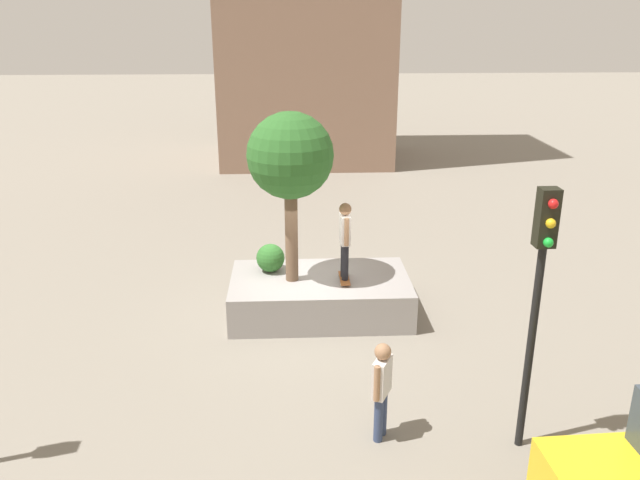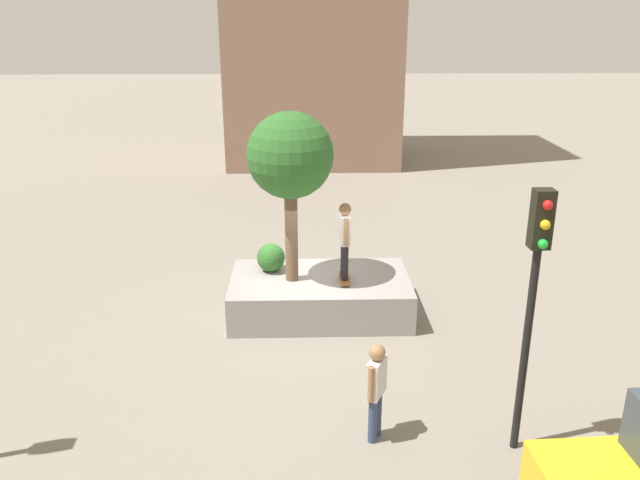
# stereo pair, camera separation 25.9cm
# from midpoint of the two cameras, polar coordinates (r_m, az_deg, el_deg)

# --- Properties ---
(ground_plane) EXTENTS (120.00, 120.00, 0.00)m
(ground_plane) POSITION_cam_midpoint_polar(r_m,az_deg,el_deg) (14.59, -1.62, -6.68)
(ground_plane) COLOR gray
(planter_ledge) EXTENTS (4.00, 2.35, 0.87)m
(planter_ledge) POSITION_cam_midpoint_polar(r_m,az_deg,el_deg) (14.49, -0.51, -4.98)
(planter_ledge) COLOR gray
(planter_ledge) RESTS_ON ground
(plaza_tree) EXTENTS (1.83, 1.83, 3.72)m
(plaza_tree) POSITION_cam_midpoint_polar(r_m,az_deg,el_deg) (13.39, -3.24, 7.36)
(plaza_tree) COLOR brown
(plaza_tree) RESTS_ON planter_ledge
(boxwood_shrub) EXTENTS (0.65, 0.65, 0.65)m
(boxwood_shrub) POSITION_cam_midpoint_polar(r_m,az_deg,el_deg) (14.61, -4.96, -1.61)
(boxwood_shrub) COLOR #2D6628
(boxwood_shrub) RESTS_ON planter_ledge
(skateboard) EXTENTS (0.23, 0.80, 0.07)m
(skateboard) POSITION_cam_midpoint_polar(r_m,az_deg,el_deg) (14.13, 1.66, -3.46)
(skateboard) COLOR brown
(skateboard) RESTS_ON planter_ledge
(skateboarder) EXTENTS (0.27, 0.58, 1.72)m
(skateboarder) POSITION_cam_midpoint_polar(r_m,az_deg,el_deg) (13.77, 1.70, 0.41)
(skateboarder) COLOR black
(skateboarder) RESTS_ON skateboard
(traffic_light_median) EXTENTS (0.28, 0.34, 4.21)m
(traffic_light_median) POSITION_cam_midpoint_polar(r_m,az_deg,el_deg) (9.67, 18.31, -3.19)
(traffic_light_median) COLOR black
(traffic_light_median) RESTS_ON ground
(pedestrian_crossing) EXTENTS (0.38, 0.52, 1.70)m
(pedestrian_crossing) POSITION_cam_midpoint_polar(r_m,az_deg,el_deg) (10.28, 4.80, -12.77)
(pedestrian_crossing) COLOR navy
(pedestrian_crossing) RESTS_ON ground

